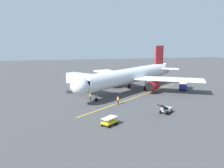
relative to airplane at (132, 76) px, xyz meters
The scene contains 10 objects.
ground_plane 4.34m from the airplane, 56.21° to the right, with size 220.00×220.00×0.00m, color #424244.
apron_lead_in_line 7.36m from the airplane, 87.96° to the left, with size 0.24×40.00×0.01m, color yellow.
airplane is the anchor object (origin of this frame).
jet_bridge 12.50m from the airplane, 13.24° to the left, with size 8.76×10.12×5.40m.
ground_crew_marshaller 14.14m from the airplane, 60.53° to the left, with size 0.43×0.47×1.71m.
ground_crew_wing_walker 14.46m from the airplane, 32.44° to the left, with size 0.31×0.43×1.71m.
baggage_cart_near_nose 26.17m from the airplane, 64.59° to the left, with size 2.89×2.74×1.27m.
box_truck_portside 14.47m from the airplane, behind, with size 4.16×4.91×2.62m.
tug_starboard_side 21.56m from the airplane, 62.12° to the right, with size 2.55×2.74×1.50m.
belt_loader_rear_apron 20.00m from the airplane, 90.23° to the left, with size 4.21×3.95×2.32m.
Camera 1 is at (17.52, 57.75, 12.67)m, focal length 37.02 mm.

